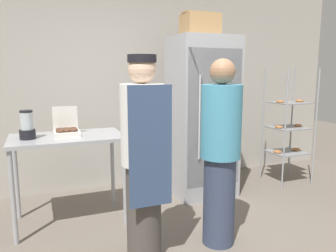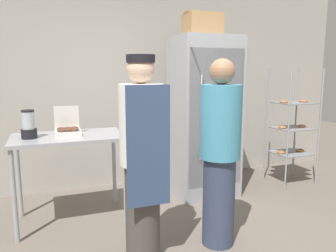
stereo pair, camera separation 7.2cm
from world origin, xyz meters
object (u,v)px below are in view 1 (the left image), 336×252
(blender_pitcher, at_px, (27,126))
(cardboard_storage_box, at_px, (200,24))
(baking_rack, at_px, (288,127))
(person_customer, at_px, (220,153))
(person_baker, at_px, (143,157))
(donut_box, at_px, (67,131))
(refrigerator, at_px, (202,117))

(blender_pitcher, xyz_separation_m, cardboard_storage_box, (1.97, 0.24, 1.07))
(baking_rack, relative_size, person_customer, 0.96)
(baking_rack, xyz_separation_m, person_baker, (-2.47, -1.09, 0.09))
(donut_box, distance_m, blender_pitcher, 0.37)
(refrigerator, height_order, blender_pitcher, refrigerator)
(baking_rack, xyz_separation_m, donut_box, (-2.98, -0.16, 0.18))
(baking_rack, bearing_deg, refrigerator, 176.96)
(person_customer, bearing_deg, cardboard_storage_box, 71.82)
(cardboard_storage_box, height_order, person_customer, cardboard_storage_box)
(person_baker, bearing_deg, blender_pitcher, 133.97)
(refrigerator, bearing_deg, blender_pitcher, -172.79)
(person_baker, bearing_deg, refrigerator, 45.49)
(refrigerator, xyz_separation_m, person_baker, (-1.15, -1.16, -0.11))
(blender_pitcher, xyz_separation_m, person_customer, (1.58, -0.93, -0.19))
(blender_pitcher, bearing_deg, cardboard_storage_box, 6.97)
(cardboard_storage_box, bearing_deg, refrigerator, 15.14)
(refrigerator, bearing_deg, donut_box, -172.24)
(baking_rack, bearing_deg, person_customer, -147.67)
(cardboard_storage_box, bearing_deg, person_customer, -108.18)
(baking_rack, xyz_separation_m, cardboard_storage_box, (-1.38, 0.06, 1.33))
(refrigerator, xyz_separation_m, blender_pitcher, (-2.02, -0.26, 0.05))
(refrigerator, distance_m, baking_rack, 1.34)
(refrigerator, xyz_separation_m, cardboard_storage_box, (-0.06, -0.02, 1.12))
(donut_box, xyz_separation_m, cardboard_storage_box, (1.60, 0.21, 1.14))
(donut_box, relative_size, person_customer, 0.17)
(baking_rack, distance_m, cardboard_storage_box, 1.91)
(donut_box, bearing_deg, person_baker, -61.34)
(donut_box, height_order, cardboard_storage_box, cardboard_storage_box)
(baking_rack, height_order, person_baker, person_baker)
(cardboard_storage_box, xyz_separation_m, person_baker, (-1.09, -1.15, -1.23))
(blender_pitcher, relative_size, person_baker, 0.17)
(blender_pitcher, distance_m, cardboard_storage_box, 2.25)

